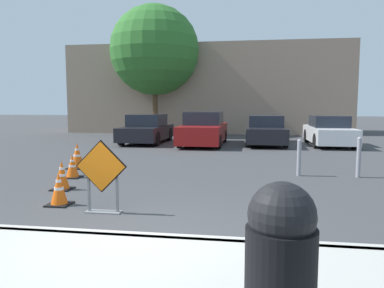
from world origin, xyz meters
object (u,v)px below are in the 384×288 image
traffic_cone_second (62,176)px  bollard_second (359,156)px  parked_car_third (266,131)px  parked_car_fourth (329,131)px  traffic_cone_nearest (59,189)px  parked_car_second (204,130)px  traffic_cone_third (72,166)px  trash_bin (281,260)px  bollard_nearest (299,156)px  parked_car_nearest (147,130)px  road_closed_sign (102,174)px  traffic_cone_fourth (77,156)px

traffic_cone_second → bollard_second: bearing=19.6°
parked_car_third → parked_car_fourth: 2.88m
traffic_cone_nearest → parked_car_second: size_ratio=0.13×
traffic_cone_third → trash_bin: 7.84m
parked_car_second → bollard_nearest: parked_car_second is taller
parked_car_nearest → parked_car_third: bearing=-177.8°
traffic_cone_third → road_closed_sign: bearing=-55.6°
traffic_cone_nearest → parked_car_fourth: size_ratio=0.15×
road_closed_sign → bollard_second: road_closed_sign is taller
traffic_cone_second → parked_car_third: (4.86, 10.34, 0.33)m
parked_car_nearest → traffic_cone_second: bearing=95.6°
traffic_cone_nearest → road_closed_sign: bearing=-20.7°
traffic_cone_fourth → parked_car_fourth: 11.59m
road_closed_sign → parked_car_fourth: (6.16, 11.96, -0.05)m
traffic_cone_nearest → parked_car_second: 11.00m
parked_car_second → bollard_second: size_ratio=4.39×
road_closed_sign → bollard_second: size_ratio=1.21×
traffic_cone_second → trash_bin: (4.33, -4.91, 0.43)m
traffic_cone_third → parked_car_nearest: parked_car_nearest is taller
traffic_cone_fourth → bollard_nearest: (6.33, -0.22, 0.15)m
road_closed_sign → traffic_cone_nearest: bearing=159.3°
traffic_cone_nearest → bollard_nearest: 6.07m
bollard_nearest → traffic_cone_nearest: bearing=-142.8°
parked_car_second → traffic_cone_fourth: bearing=68.4°
parked_car_nearest → parked_car_fourth: parked_car_nearest is taller
parked_car_second → bollard_second: parked_car_second is taller
traffic_cone_nearest → bollard_second: (6.32, 3.67, 0.25)m
traffic_cone_third → parked_car_third: parked_car_third is taller
road_closed_sign → traffic_cone_third: size_ratio=2.13×
parked_car_third → bollard_second: 8.13m
traffic_cone_fourth → bollard_nearest: bearing=-1.9°
parked_car_fourth → bollard_second: size_ratio=4.08×
traffic_cone_second → parked_car_second: bearing=78.4°
traffic_cone_third → parked_car_nearest: 8.88m
traffic_cone_fourth → traffic_cone_nearest: bearing=-68.9°
parked_car_nearest → bollard_second: bearing=135.9°
parked_car_third → trash_bin: size_ratio=3.73×
traffic_cone_nearest → parked_car_fourth: 13.62m
trash_bin → bollard_second: (2.57, 7.37, -0.19)m
traffic_cone_nearest → bollard_nearest: bearing=37.2°
parked_car_nearest → parked_car_fourth: 8.63m
road_closed_sign → parked_car_nearest: parked_car_nearest is taller
parked_car_second → traffic_cone_third: bearing=75.0°
bollard_second → trash_bin: bearing=-109.2°
road_closed_sign → traffic_cone_second: bearing=134.9°
traffic_cone_second → parked_car_nearest: size_ratio=0.15×
parked_car_fourth → bollard_nearest: size_ratio=4.40×
traffic_cone_fourth → parked_car_fourth: bearing=41.6°
road_closed_sign → parked_car_fourth: 13.45m
bollard_second → traffic_cone_fourth: bearing=178.4°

